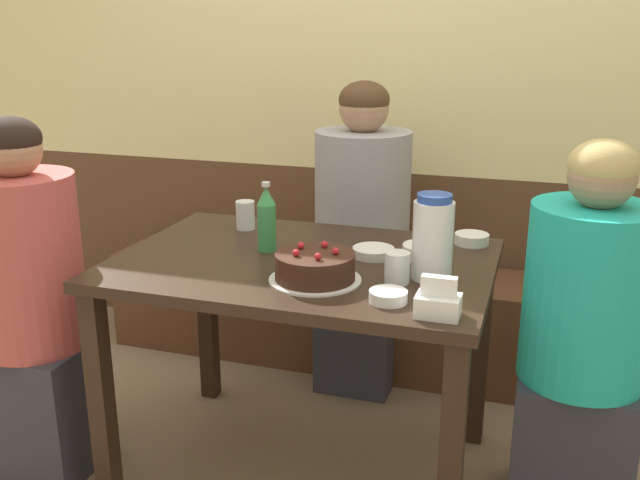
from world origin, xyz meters
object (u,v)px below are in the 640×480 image
napkin_holder (438,302)px  bowl_side_dish (424,252)px  bowl_rice_small (373,252)px  bowl_soup_white (388,296)px  water_pitcher (433,238)px  glass_water_tall (397,268)px  soju_bottle (267,218)px  bench_seat (367,316)px  glass_tumbler_short (245,215)px  person_pale_blue_shirt (583,343)px  birthday_cake (315,267)px  person_teal_shirt (362,241)px  bowl_sauce_shallow (472,239)px  person_grey_tee (33,310)px

napkin_holder → bowl_side_dish: bearing=104.1°
bowl_rice_small → bowl_soup_white: bearing=-70.2°
water_pitcher → bowl_side_dish: (-0.05, 0.17, -0.10)m
napkin_holder → bowl_soup_white: napkin_holder is taller
bowl_soup_white → glass_water_tall: bearing=93.5°
bowl_soup_white → bowl_rice_small: 0.38m
soju_bottle → glass_water_tall: (0.46, -0.16, -0.06)m
bench_seat → bowl_soup_white: bearing=-73.3°
water_pitcher → bowl_side_dish: water_pitcher is taller
bowl_side_dish → glass_tumbler_short: size_ratio=1.36×
bowl_rice_small → napkin_holder: bearing=-57.0°
bench_seat → glass_water_tall: bearing=-71.4°
water_pitcher → person_pale_blue_shirt: bearing=14.1°
napkin_holder → glass_water_tall: napkin_holder is taller
soju_bottle → bowl_soup_white: soju_bottle is taller
birthday_cake → water_pitcher: water_pitcher is taller
bench_seat → bowl_rice_small: 0.94m
person_teal_shirt → birthday_cake: bearing=5.6°
napkin_holder → bowl_rice_small: size_ratio=0.84×
bowl_side_dish → glass_water_tall: (-0.04, -0.24, 0.02)m
bench_seat → bowl_side_dish: 0.96m
soju_bottle → person_teal_shirt: 0.68m
bowl_rice_small → bowl_side_dish: bowl_side_dish is taller
bowl_sauce_shallow → person_pale_blue_shirt: person_pale_blue_shirt is taller
bowl_soup_white → bowl_sauce_shallow: (0.15, 0.58, 0.00)m
person_pale_blue_shirt → person_grey_tee: size_ratio=0.97×
soju_bottle → bowl_sauce_shallow: soju_bottle is taller
napkin_holder → person_grey_tee: 1.32m
glass_water_tall → bowl_rice_small: bearing=120.0°
bowl_side_dish → bowl_sauce_shallow: size_ratio=1.22×
napkin_holder → glass_tumbler_short: 0.96m
glass_water_tall → person_grey_tee: person_grey_tee is taller
glass_tumbler_short → soju_bottle: bearing=-51.2°
water_pitcher → person_teal_shirt: size_ratio=0.20×
bowl_rice_small → glass_tumbler_short: 0.53m
person_pale_blue_shirt → bench_seat: bearing=-42.7°
bowl_soup_white → glass_tumbler_short: bearing=140.8°
birthday_cake → glass_water_tall: bearing=14.2°
soju_bottle → glass_tumbler_short: (-0.16, 0.20, -0.06)m
bowl_soup_white → bowl_sauce_shallow: size_ratio=0.90×
bowl_sauce_shallow → glass_tumbler_short: bearing=-175.2°
bowl_side_dish → glass_water_tall: size_ratio=1.54×
glass_water_tall → person_teal_shirt: 0.85m
water_pitcher → glass_water_tall: water_pitcher is taller
birthday_cake → bench_seat: bearing=95.4°
bowl_side_dish → person_teal_shirt: bearing=122.2°
bowl_side_dish → person_grey_tee: 1.26m
bench_seat → person_teal_shirt: 0.43m
bench_seat → bowl_side_dish: size_ratio=16.96×
bowl_side_dish → glass_tumbler_short: glass_tumbler_short is taller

